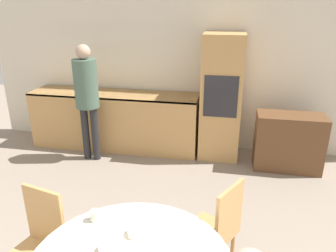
{
  "coord_description": "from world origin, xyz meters",
  "views": [
    {
      "loc": [
        0.62,
        -0.33,
        2.29
      ],
      "look_at": [
        0.02,
        2.69,
        1.12
      ],
      "focal_mm": 35.0,
      "sensor_mm": 36.0,
      "label": 1
    }
  ],
  "objects_px": {
    "sideboard": "(288,142)",
    "person_standing": "(87,91)",
    "oven_unit": "(221,98)",
    "chair_far_left": "(39,241)",
    "bowl_centre": "(112,249)",
    "bowl_far": "(136,232)",
    "chair_far_right": "(218,228)",
    "cup": "(95,216)"
  },
  "relations": [
    {
      "from": "sideboard",
      "to": "person_standing",
      "type": "relative_size",
      "value": 0.53
    },
    {
      "from": "oven_unit",
      "to": "chair_far_left",
      "type": "height_order",
      "value": "oven_unit"
    },
    {
      "from": "bowl_centre",
      "to": "bowl_far",
      "type": "bearing_deg",
      "value": 61.81
    },
    {
      "from": "sideboard",
      "to": "chair_far_right",
      "type": "bearing_deg",
      "value": -111.41
    },
    {
      "from": "chair_far_left",
      "to": "person_standing",
      "type": "height_order",
      "value": "person_standing"
    },
    {
      "from": "bowl_centre",
      "to": "bowl_far",
      "type": "height_order",
      "value": "bowl_centre"
    },
    {
      "from": "bowl_centre",
      "to": "oven_unit",
      "type": "bearing_deg",
      "value": 80.22
    },
    {
      "from": "bowl_far",
      "to": "sideboard",
      "type": "bearing_deg",
      "value": 62.35
    },
    {
      "from": "person_standing",
      "to": "oven_unit",
      "type": "bearing_deg",
      "value": 15.14
    },
    {
      "from": "oven_unit",
      "to": "bowl_far",
      "type": "distance_m",
      "value": 3.06
    },
    {
      "from": "cup",
      "to": "oven_unit",
      "type": "bearing_deg",
      "value": 74.81
    },
    {
      "from": "person_standing",
      "to": "bowl_centre",
      "type": "xyz_separation_m",
      "value": [
        1.36,
        -2.7,
        -0.29
      ]
    },
    {
      "from": "bowl_centre",
      "to": "bowl_far",
      "type": "xyz_separation_m",
      "value": [
        0.1,
        0.19,
        -0.0
      ]
    },
    {
      "from": "oven_unit",
      "to": "chair_far_right",
      "type": "bearing_deg",
      "value": -87.55
    },
    {
      "from": "chair_far_left",
      "to": "cup",
      "type": "distance_m",
      "value": 0.56
    },
    {
      "from": "bowl_far",
      "to": "chair_far_right",
      "type": "bearing_deg",
      "value": 41.66
    },
    {
      "from": "chair_far_right",
      "to": "cup",
      "type": "bearing_deg",
      "value": -37.16
    },
    {
      "from": "sideboard",
      "to": "bowl_centre",
      "type": "xyz_separation_m",
      "value": [
        -1.55,
        -2.95,
        0.38
      ]
    },
    {
      "from": "oven_unit",
      "to": "bowl_centre",
      "type": "relative_size",
      "value": 10.51
    },
    {
      "from": "bowl_far",
      "to": "bowl_centre",
      "type": "bearing_deg",
      "value": -118.19
    },
    {
      "from": "sideboard",
      "to": "chair_far_left",
      "type": "relative_size",
      "value": 0.98
    },
    {
      "from": "chair_far_right",
      "to": "person_standing",
      "type": "xyz_separation_m",
      "value": [
        -2.02,
        2.0,
        0.56
      ]
    },
    {
      "from": "chair_far_right",
      "to": "cup",
      "type": "height_order",
      "value": "chair_far_right"
    },
    {
      "from": "cup",
      "to": "chair_far_left",
      "type": "bearing_deg",
      "value": -176.12
    },
    {
      "from": "chair_far_right",
      "to": "cup",
      "type": "distance_m",
      "value": 1.03
    },
    {
      "from": "oven_unit",
      "to": "bowl_far",
      "type": "bearing_deg",
      "value": -98.47
    },
    {
      "from": "bowl_centre",
      "to": "bowl_far",
      "type": "distance_m",
      "value": 0.22
    },
    {
      "from": "oven_unit",
      "to": "chair_far_right",
      "type": "height_order",
      "value": "oven_unit"
    },
    {
      "from": "chair_far_left",
      "to": "person_standing",
      "type": "bearing_deg",
      "value": 119.14
    },
    {
      "from": "oven_unit",
      "to": "person_standing",
      "type": "bearing_deg",
      "value": -164.86
    },
    {
      "from": "chair_far_left",
      "to": "person_standing",
      "type": "distance_m",
      "value": 2.58
    },
    {
      "from": "chair_far_left",
      "to": "bowl_centre",
      "type": "xyz_separation_m",
      "value": [
        0.72,
        -0.26,
        0.26
      ]
    },
    {
      "from": "sideboard",
      "to": "bowl_far",
      "type": "height_order",
      "value": "sideboard"
    },
    {
      "from": "cup",
      "to": "person_standing",
      "type": "bearing_deg",
      "value": 114.99
    },
    {
      "from": "chair_far_right",
      "to": "sideboard",
      "type": "bearing_deg",
      "value": -172.52
    },
    {
      "from": "chair_far_left",
      "to": "sideboard",
      "type": "bearing_deg",
      "value": 64.28
    },
    {
      "from": "chair_far_left",
      "to": "bowl_centre",
      "type": "height_order",
      "value": "chair_far_left"
    },
    {
      "from": "chair_far_right",
      "to": "person_standing",
      "type": "distance_m",
      "value": 2.9
    },
    {
      "from": "chair_far_left",
      "to": "cup",
      "type": "relative_size",
      "value": 11.27
    },
    {
      "from": "chair_far_right",
      "to": "person_standing",
      "type": "bearing_deg",
      "value": -105.85
    },
    {
      "from": "bowl_far",
      "to": "chair_far_left",
      "type": "bearing_deg",
      "value": 175.61
    },
    {
      "from": "cup",
      "to": "bowl_centre",
      "type": "height_order",
      "value": "cup"
    }
  ]
}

